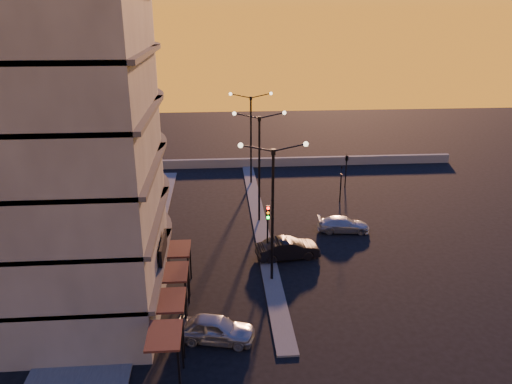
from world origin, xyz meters
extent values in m
plane|color=black|center=(0.00, 0.00, 0.00)|extent=(120.00, 120.00, 0.00)
cube|color=#4D4D4B|center=(-10.50, 4.00, 0.06)|extent=(5.00, 40.00, 0.12)
cube|color=#4D4D4B|center=(0.00, 10.00, 0.06)|extent=(1.20, 36.00, 0.12)
cube|color=slate|center=(2.00, 26.00, 0.50)|extent=(44.00, 0.50, 1.00)
cylinder|color=#655F59|center=(-14.00, 2.00, 12.50)|extent=(14.00, 14.00, 25.00)
cube|color=#655F59|center=(-14.00, -3.00, 12.50)|extent=(14.00, 10.00, 25.00)
cylinder|color=black|center=(-14.00, 2.00, 1.60)|extent=(14.16, 14.16, 2.40)
cube|color=black|center=(-6.80, -2.00, 3.60)|extent=(0.15, 3.20, 1.20)
cylinder|color=black|center=(0.00, 0.00, 4.50)|extent=(0.18, 0.18, 9.00)
cube|color=black|center=(0.00, 0.00, 8.90)|extent=(0.25, 0.25, 0.35)
sphere|color=#FFE5B2|center=(-2.00, 0.00, 9.35)|extent=(0.32, 0.32, 0.32)
sphere|color=#FFE5B2|center=(2.00, 0.00, 9.35)|extent=(0.32, 0.32, 0.32)
cylinder|color=black|center=(0.00, 10.00, 4.50)|extent=(0.18, 0.18, 9.00)
cube|color=black|center=(0.00, 10.00, 8.90)|extent=(0.25, 0.25, 0.35)
sphere|color=#FFE5B2|center=(-2.00, 10.00, 9.35)|extent=(0.32, 0.32, 0.32)
sphere|color=#FFE5B2|center=(2.00, 10.00, 9.35)|extent=(0.32, 0.32, 0.32)
cylinder|color=black|center=(0.00, 20.00, 4.50)|extent=(0.18, 0.18, 9.00)
cube|color=black|center=(0.00, 20.00, 8.90)|extent=(0.25, 0.25, 0.35)
sphere|color=#FFE5B2|center=(-2.00, 20.00, 9.35)|extent=(0.32, 0.32, 0.32)
sphere|color=#FFE5B2|center=(2.00, 20.00, 9.35)|extent=(0.32, 0.32, 0.32)
cylinder|color=black|center=(0.00, 3.00, 1.60)|extent=(0.12, 0.12, 3.20)
cube|color=black|center=(0.00, 2.82, 3.75)|extent=(0.28, 0.16, 1.00)
sphere|color=#FF0C05|center=(0.00, 2.72, 4.10)|extent=(0.20, 0.20, 0.20)
sphere|color=orange|center=(0.00, 2.72, 3.75)|extent=(0.20, 0.20, 0.20)
sphere|color=#0CFF26|center=(0.00, 2.72, 3.40)|extent=(0.20, 0.20, 0.20)
cylinder|color=black|center=(8.00, 14.00, 1.40)|extent=(0.12, 0.12, 2.80)
imported|color=black|center=(8.00, 14.00, 3.20)|extent=(0.13, 0.16, 0.80)
cylinder|color=black|center=(9.50, 18.00, 1.40)|extent=(0.12, 0.12, 2.80)
imported|color=black|center=(9.50, 18.00, 3.20)|extent=(0.42, 1.99, 0.80)
imported|color=#96989D|center=(-3.75, -6.25, 0.73)|extent=(4.55, 2.63, 1.46)
imported|color=black|center=(1.50, 3.06, 0.76)|extent=(4.78, 2.28, 1.51)
imported|color=#A5A8AD|center=(6.69, 7.36, 0.61)|extent=(4.37, 2.15, 1.22)
camera|label=1|loc=(-3.37, -29.29, 16.98)|focal=35.00mm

